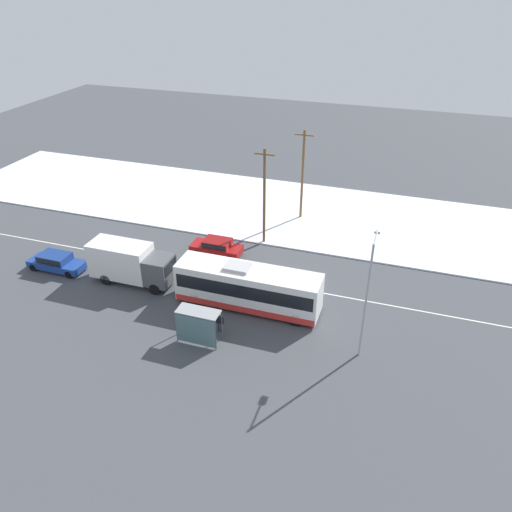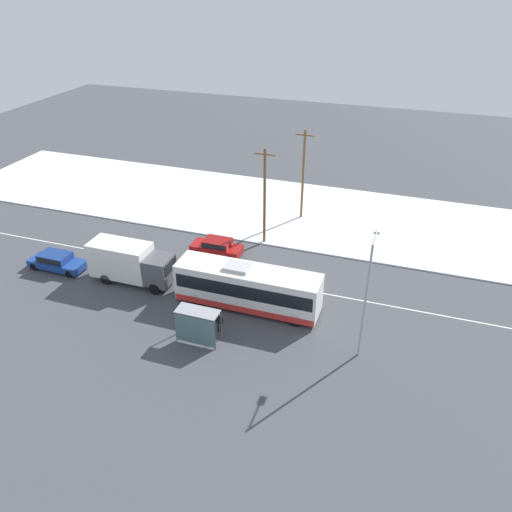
# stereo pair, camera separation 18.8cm
# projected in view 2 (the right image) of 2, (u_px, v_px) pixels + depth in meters

# --- Properties ---
(ground_plane) EXTENTS (120.00, 120.00, 0.00)m
(ground_plane) POSITION_uv_depth(u_px,v_px,m) (284.00, 286.00, 39.20)
(ground_plane) COLOR #424449
(snow_lot) EXTENTS (80.00, 15.01, 0.12)m
(snow_lot) POSITION_uv_depth(u_px,v_px,m) (321.00, 215.00, 50.06)
(snow_lot) COLOR silver
(snow_lot) RESTS_ON ground_plane
(lane_marking_center) EXTENTS (60.00, 0.12, 0.00)m
(lane_marking_center) POSITION_uv_depth(u_px,v_px,m) (284.00, 286.00, 39.20)
(lane_marking_center) COLOR silver
(lane_marking_center) RESTS_ON ground_plane
(city_bus) EXTENTS (10.60, 2.57, 3.36)m
(city_bus) POSITION_uv_depth(u_px,v_px,m) (248.00, 287.00, 36.13)
(city_bus) COLOR white
(city_bus) RESTS_ON ground_plane
(box_truck) EXTENTS (6.70, 2.30, 3.26)m
(box_truck) POSITION_uv_depth(u_px,v_px,m) (130.00, 262.00, 38.94)
(box_truck) COLOR silver
(box_truck) RESTS_ON ground_plane
(sedan_car) EXTENTS (4.41, 1.80, 1.47)m
(sedan_car) POSITION_uv_depth(u_px,v_px,m) (217.00, 247.00, 43.05)
(sedan_car) COLOR maroon
(sedan_car) RESTS_ON ground_plane
(parked_car_near_truck) EXTENTS (4.74, 1.80, 1.42)m
(parked_car_near_truck) POSITION_uv_depth(u_px,v_px,m) (56.00, 261.00, 41.05)
(parked_car_near_truck) COLOR navy
(parked_car_near_truck) RESTS_ON ground_plane
(pedestrian_at_stop) EXTENTS (0.57, 0.25, 1.59)m
(pedestrian_at_stop) POSITION_uv_depth(u_px,v_px,m) (219.00, 320.00, 33.92)
(pedestrian_at_stop) COLOR #23232D
(pedestrian_at_stop) RESTS_ON ground_plane
(bus_shelter) EXTENTS (2.88, 1.20, 2.40)m
(bus_shelter) POSITION_uv_depth(u_px,v_px,m) (196.00, 322.00, 32.56)
(bus_shelter) COLOR gray
(bus_shelter) RESTS_ON ground_plane
(streetlamp) EXTENTS (0.36, 2.53, 8.21)m
(streetlamp) POSITION_uv_depth(u_px,v_px,m) (368.00, 286.00, 30.11)
(streetlamp) COLOR #9EA3A8
(streetlamp) RESTS_ON ground_plane
(utility_pole_roadside) EXTENTS (1.80, 0.24, 8.81)m
(utility_pole_roadside) POSITION_uv_depth(u_px,v_px,m) (265.00, 196.00, 43.03)
(utility_pole_roadside) COLOR brown
(utility_pole_roadside) RESTS_ON ground_plane
(utility_pole_snowlot) EXTENTS (1.80, 0.24, 8.88)m
(utility_pole_snowlot) POSITION_uv_depth(u_px,v_px,m) (303.00, 174.00, 47.41)
(utility_pole_snowlot) COLOR brown
(utility_pole_snowlot) RESTS_ON ground_plane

